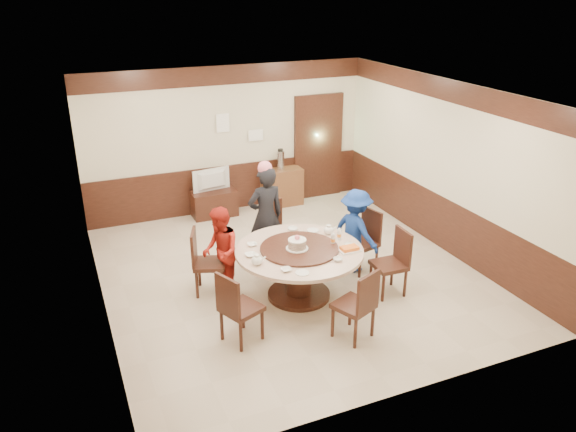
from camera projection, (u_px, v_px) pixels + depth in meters
name	position (u px, v px, depth m)	size (l,w,h in m)	color
room	(290.00, 209.00, 8.32)	(6.00, 6.04, 2.84)	beige
banquet_table	(299.00, 263.00, 7.91)	(1.80, 1.80, 0.78)	#341810
chair_0	(361.00, 252.00, 8.75)	(0.54, 0.53, 0.97)	#341810
chair_1	(277.00, 242.00, 9.07)	(0.51, 0.52, 0.97)	#341810
chair_2	(209.00, 273.00, 8.12)	(0.57, 0.56, 0.97)	#341810
chair_3	(240.00, 319.00, 7.00)	(0.58, 0.58, 0.97)	#341810
chair_4	(354.00, 316.00, 7.07)	(0.58, 0.58, 0.97)	#341810
chair_5	(390.00, 274.00, 8.09)	(0.46, 0.45, 0.97)	#341810
person_standing	(266.00, 216.00, 8.76)	(0.59, 0.39, 1.62)	black
person_red	(220.00, 252.00, 7.97)	(0.64, 0.50, 1.31)	#B42218
person_blue	(356.00, 231.00, 8.63)	(0.85, 0.49, 1.32)	navy
birthday_cake	(297.00, 244.00, 7.75)	(0.31, 0.31, 0.21)	white
teapot_left	(257.00, 260.00, 7.38)	(0.17, 0.15, 0.13)	white
teapot_right	(329.00, 230.00, 8.27)	(0.17, 0.15, 0.13)	white
bowl_0	(252.00, 245.00, 7.93)	(0.13, 0.13, 0.03)	white
bowl_1	(338.00, 259.00, 7.49)	(0.13, 0.13, 0.04)	white
bowl_2	(286.00, 270.00, 7.23)	(0.14, 0.14, 0.03)	white
bowl_3	(348.00, 245.00, 7.90)	(0.13, 0.13, 0.04)	white
bowl_4	(251.00, 255.00, 7.62)	(0.15, 0.15, 0.04)	white
bowl_5	(293.00, 229.00, 8.40)	(0.15, 0.15, 0.05)	white
saucer_near	(302.00, 273.00, 7.18)	(0.18, 0.18, 0.01)	white
saucer_far	(313.00, 230.00, 8.41)	(0.18, 0.18, 0.01)	white
shrimp_platter	(349.00, 249.00, 7.77)	(0.30, 0.20, 0.06)	white
bottle_0	(333.00, 240.00, 7.93)	(0.06, 0.06, 0.16)	white
bottle_1	(339.00, 235.00, 8.08)	(0.06, 0.06, 0.16)	white
tv_stand	(214.00, 203.00, 10.81)	(0.85, 0.45, 0.50)	#341810
television	(213.00, 181.00, 10.63)	(0.75, 0.10, 0.43)	gray
side_cabinet	(282.00, 187.00, 11.30)	(0.80, 0.40, 0.75)	brown
thermos	(280.00, 160.00, 11.07)	(0.15, 0.15, 0.38)	silver
notice_left	(223.00, 123.00, 10.51)	(0.25, 0.00, 0.35)	white
notice_right	(256.00, 135.00, 10.86)	(0.30, 0.00, 0.22)	white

